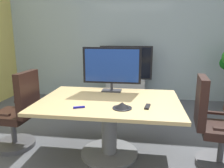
# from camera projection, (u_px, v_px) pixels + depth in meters

# --- Properties ---
(ground_plane) EXTENTS (7.00, 7.00, 0.00)m
(ground_plane) POSITION_uv_depth(u_px,v_px,m) (109.00, 163.00, 2.72)
(ground_plane) COLOR #515459
(wall_back_glass_partition) EXTENTS (6.00, 0.10, 2.99)m
(wall_back_glass_partition) POSITION_uv_depth(u_px,v_px,m) (128.00, 37.00, 5.25)
(wall_back_glass_partition) COLOR #9EB2B7
(wall_back_glass_partition) RESTS_ON ground
(conference_table) EXTENTS (1.76, 1.24, 0.75)m
(conference_table) POSITION_uv_depth(u_px,v_px,m) (109.00, 114.00, 2.81)
(conference_table) COLOR tan
(conference_table) RESTS_ON ground
(office_chair_left) EXTENTS (0.61, 0.58, 1.09)m
(office_chair_left) POSITION_uv_depth(u_px,v_px,m) (18.00, 116.00, 3.02)
(office_chair_left) COLOR #4C4C51
(office_chair_left) RESTS_ON ground
(office_chair_right) EXTENTS (0.62, 0.60, 1.09)m
(office_chair_right) POSITION_uv_depth(u_px,v_px,m) (214.00, 130.00, 2.60)
(office_chair_right) COLOR #4C4C51
(office_chair_right) RESTS_ON ground
(tv_monitor) EXTENTS (0.84, 0.18, 0.64)m
(tv_monitor) POSITION_uv_depth(u_px,v_px,m) (112.00, 67.00, 3.12)
(tv_monitor) COLOR #333338
(tv_monitor) RESTS_ON conference_table
(wall_display_unit) EXTENTS (1.20, 0.36, 1.31)m
(wall_display_unit) POSITION_uv_depth(u_px,v_px,m) (126.00, 83.00, 5.15)
(wall_display_unit) COLOR #B7BABC
(wall_display_unit) RESTS_ON ground
(conference_phone) EXTENTS (0.22, 0.22, 0.07)m
(conference_phone) POSITION_uv_depth(u_px,v_px,m) (122.00, 106.00, 2.44)
(conference_phone) COLOR black
(conference_phone) RESTS_ON conference_table
(remote_control) EXTENTS (0.08, 0.18, 0.02)m
(remote_control) POSITION_uv_depth(u_px,v_px,m) (147.00, 107.00, 2.48)
(remote_control) COLOR black
(remote_control) RESTS_ON conference_table
(whiteboard_marker) EXTENTS (0.13, 0.07, 0.02)m
(whiteboard_marker) POSITION_uv_depth(u_px,v_px,m) (79.00, 107.00, 2.46)
(whiteboard_marker) COLOR #1919A5
(whiteboard_marker) RESTS_ON conference_table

